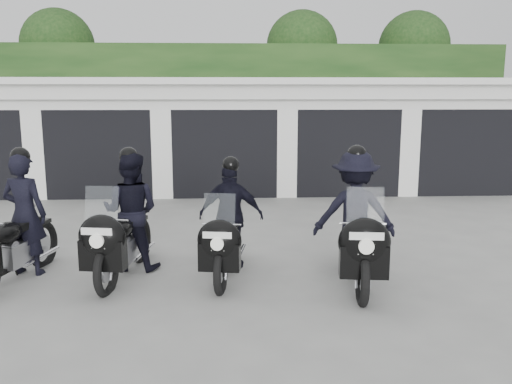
{
  "coord_description": "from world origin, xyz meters",
  "views": [
    {
      "loc": [
        0.13,
        -7.94,
        2.62
      ],
      "look_at": [
        0.54,
        0.55,
        1.05
      ],
      "focal_mm": 38.0,
      "sensor_mm": 36.0,
      "label": 1
    }
  ],
  "objects_px": {
    "police_bike_d": "(356,222)",
    "police_bike_a": "(13,228)",
    "police_bike_b": "(127,220)",
    "police_bike_c": "(229,223)"
  },
  "relations": [
    {
      "from": "police_bike_d",
      "to": "police_bike_a",
      "type": "bearing_deg",
      "value": -175.03
    },
    {
      "from": "police_bike_b",
      "to": "police_bike_c",
      "type": "bearing_deg",
      "value": 6.0
    },
    {
      "from": "police_bike_b",
      "to": "police_bike_c",
      "type": "xyz_separation_m",
      "value": [
        1.49,
        -0.08,
        -0.05
      ]
    },
    {
      "from": "police_bike_a",
      "to": "police_bike_b",
      "type": "distance_m",
      "value": 1.54
    },
    {
      "from": "police_bike_b",
      "to": "police_bike_c",
      "type": "height_order",
      "value": "police_bike_b"
    },
    {
      "from": "police_bike_b",
      "to": "police_bike_d",
      "type": "bearing_deg",
      "value": 1.7
    },
    {
      "from": "police_bike_a",
      "to": "police_bike_b",
      "type": "height_order",
      "value": "police_bike_a"
    },
    {
      "from": "police_bike_a",
      "to": "police_bike_b",
      "type": "bearing_deg",
      "value": 22.02
    },
    {
      "from": "police_bike_b",
      "to": "police_bike_d",
      "type": "relative_size",
      "value": 0.97
    },
    {
      "from": "police_bike_b",
      "to": "police_bike_a",
      "type": "bearing_deg",
      "value": -160.6
    }
  ]
}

